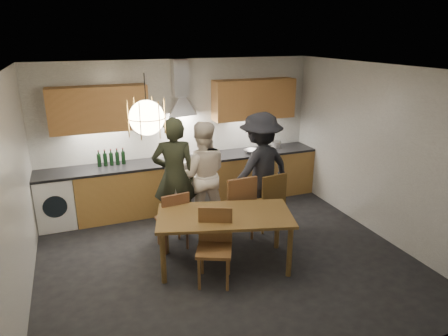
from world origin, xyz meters
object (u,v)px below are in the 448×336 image
object	(u,v)px
mixing_bowl	(252,151)
chair_back_left	(174,217)
chair_front	(215,240)
stock_pot	(276,145)
person_mid	(202,174)
person_right	(260,169)
wine_bottles	(111,157)
dining_table	(225,220)
person_left	(174,176)

from	to	relation	value
mixing_bowl	chair_back_left	bearing A→B (deg)	-143.53
chair_front	stock_pot	distance (m)	3.22
person_mid	stock_pot	xyz separation A→B (m)	(1.78, 0.84, 0.10)
person_right	wine_bottles	world-z (taller)	person_right
stock_pot	wine_bottles	bearing A→B (deg)	178.75
dining_table	wine_bottles	xyz separation A→B (m)	(-1.20, 2.18, 0.38)
dining_table	mixing_bowl	world-z (taller)	mixing_bowl
person_right	stock_pot	bearing A→B (deg)	-144.72
chair_back_left	person_right	bearing A→B (deg)	-172.03
chair_back_left	person_right	xyz separation A→B (m)	(1.55, 0.40, 0.41)
person_right	wine_bottles	xyz separation A→B (m)	(-2.21, 1.15, 0.11)
chair_back_left	stock_pot	bearing A→B (deg)	-155.00
dining_table	person_left	bearing A→B (deg)	122.58
chair_back_left	person_mid	world-z (taller)	person_mid
dining_table	stock_pot	distance (m)	2.85
dining_table	person_left	distance (m)	1.28
chair_front	person_mid	xyz separation A→B (m)	(0.34, 1.54, 0.32)
chair_back_left	chair_front	world-z (taller)	chair_front
person_left	person_mid	bearing A→B (deg)	-157.54
chair_back_left	wine_bottles	size ratio (longest dim) A/B	1.95
person_right	wine_bottles	distance (m)	2.50
chair_back_left	wine_bottles	xyz separation A→B (m)	(-0.66, 1.55, 0.52)
person_mid	mixing_bowl	size ratio (longest dim) A/B	6.69
person_mid	person_right	size ratio (longest dim) A/B	0.94
dining_table	person_mid	bearing A→B (deg)	101.00
person_mid	wine_bottles	world-z (taller)	person_mid
person_right	wine_bottles	bearing A→B (deg)	-43.33
mixing_bowl	stock_pot	size ratio (longest dim) A/B	1.43
person_mid	wine_bottles	xyz separation A→B (m)	(-1.30, 0.90, 0.17)
dining_table	chair_front	bearing A→B (deg)	-115.52
wine_bottles	person_right	bearing A→B (deg)	-27.52
person_left	wine_bottles	size ratio (longest dim) A/B	4.00
person_right	dining_table	bearing A→B (deg)	29.47
person_left	mixing_bowl	distance (m)	1.85
chair_front	person_mid	world-z (taller)	person_mid
person_right	stock_pot	distance (m)	1.40
chair_front	person_right	distance (m)	1.84
chair_back_left	chair_front	distance (m)	0.95
person_mid	chair_back_left	bearing A→B (deg)	58.30
person_right	mixing_bowl	distance (m)	1.01
chair_back_left	person_left	xyz separation A→B (m)	(0.18, 0.58, 0.41)
person_left	wine_bottles	xyz separation A→B (m)	(-0.83, 0.97, 0.12)
person_right	mixing_bowl	size ratio (longest dim) A/B	7.15
person_left	stock_pot	world-z (taller)	person_left
dining_table	chair_back_left	world-z (taller)	chair_back_left
person_mid	person_right	distance (m)	0.94
person_left	stock_pot	xyz separation A→B (m)	(2.25, 0.91, 0.04)
chair_back_left	stock_pot	world-z (taller)	stock_pot
mixing_bowl	wine_bottles	bearing A→B (deg)	175.84
person_left	person_right	xyz separation A→B (m)	(1.38, -0.18, 0.00)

